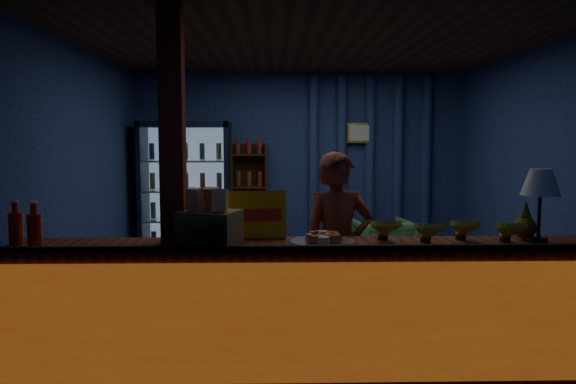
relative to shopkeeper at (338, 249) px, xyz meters
name	(u,v)px	position (x,y,z in m)	size (l,w,h in m)	color
ground	(308,298)	(-0.16, 1.31, -0.79)	(4.60, 4.60, 0.00)	#515154
room_walls	(309,149)	(-0.16, 1.31, 0.78)	(4.60, 4.60, 4.60)	navy
counter	(325,310)	(-0.16, -0.60, -0.31)	(4.40, 0.57, 0.99)	brown
support_post	(174,194)	(-1.21, -0.59, 0.51)	(0.16, 0.16, 2.60)	maroon
beverage_cooler	(187,193)	(-1.71, 3.22, 0.15)	(1.20, 0.62, 1.90)	black
bottle_shelf	(249,201)	(-0.86, 3.36, 0.01)	(0.50, 0.28, 1.60)	#352111
curtain_folds	(370,165)	(0.84, 3.45, 0.51)	(1.74, 0.14, 2.50)	navy
framed_picture	(360,133)	(0.69, 3.40, 0.96)	(0.36, 0.04, 0.28)	gold
shopkeeper	(338,249)	(0.00, 0.00, 0.00)	(0.57, 0.38, 1.57)	maroon
green_chair	(382,244)	(0.87, 2.58, -0.46)	(0.69, 0.71, 0.65)	#59B360
side_table	(348,247)	(0.46, 2.85, -0.55)	(0.59, 0.48, 0.57)	#352111
yellow_sign	(256,215)	(-0.65, -0.38, 0.34)	(0.44, 0.10, 0.35)	gold
soda_bottles	(25,228)	(-2.21, -0.64, 0.29)	(0.26, 0.18, 0.31)	red
snack_box_left	(210,226)	(-0.95, -0.67, 0.30)	(0.45, 0.41, 0.40)	olive
snack_box_centre	(191,225)	(-1.11, -0.49, 0.28)	(0.33, 0.28, 0.34)	olive
pastry_tray	(323,241)	(-0.18, -0.62, 0.19)	(0.46, 0.46, 0.08)	silver
banana_bunches	(445,230)	(0.70, -0.56, 0.25)	(1.10, 0.31, 0.18)	yellow
table_lamp	(541,185)	(1.33, -0.63, 0.57)	(0.27, 0.27, 0.52)	black
pineapple	(525,224)	(1.29, -0.50, 0.28)	(0.16, 0.16, 0.28)	olive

